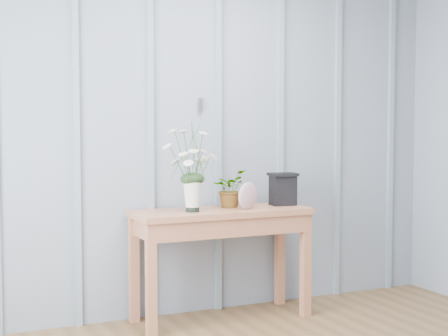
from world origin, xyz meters
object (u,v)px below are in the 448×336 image
daisy_vase (192,159)px  felt_disc_vessel (248,196)px  sideboard (221,226)px  carved_box (283,189)px

daisy_vase → felt_disc_vessel: 0.46m
sideboard → felt_disc_vessel: (0.16, -0.09, 0.20)m
sideboard → felt_disc_vessel: 0.27m
sideboard → daisy_vase: bearing=-168.5°
sideboard → daisy_vase: size_ratio=2.16×
felt_disc_vessel → sideboard: bearing=130.3°
sideboard → felt_disc_vessel: bearing=-28.1°
felt_disc_vessel → carved_box: carved_box is taller
felt_disc_vessel → carved_box: size_ratio=0.79×
carved_box → sideboard: bearing=-177.9°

